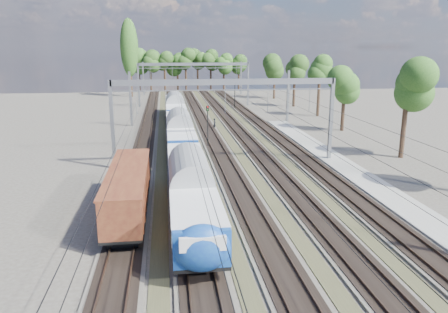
{
  "coord_description": "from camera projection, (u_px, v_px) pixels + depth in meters",
  "views": [
    {
      "loc": [
        -6.1,
        -14.53,
        12.16
      ],
      "look_at": [
        -1.15,
        22.35,
        2.8
      ],
      "focal_mm": 35.0,
      "sensor_mm": 36.0,
      "label": 1
    }
  ],
  "objects": [
    {
      "name": "signal_far",
      "position": [
        235.0,
        90.0,
        88.09
      ],
      "size": [
        0.4,
        0.37,
        5.81
      ],
      "rotation": [
        0.0,
        0.0,
        -0.27
      ],
      "color": "black",
      "rests_on": "ground"
    },
    {
      "name": "tree_belt",
      "position": [
        220.0,
        65.0,
        103.28
      ],
      "size": [
        39.65,
        100.07,
        11.86
      ],
      "color": "black",
      "rests_on": "ground"
    },
    {
      "name": "worker",
      "position": [
        215.0,
        124.0,
        66.65
      ],
      "size": [
        0.57,
        0.68,
        1.6
      ],
      "primitive_type": "imported",
      "rotation": [
        0.0,
        0.0,
        1.2
      ],
      "color": "black",
      "rests_on": "ground"
    },
    {
      "name": "poplar",
      "position": [
        129.0,
        48.0,
        107.15
      ],
      "size": [
        4.4,
        4.4,
        19.04
      ],
      "color": "black",
      "rests_on": "ground"
    },
    {
      "name": "freight_boxcar",
      "position": [
        128.0,
        189.0,
        31.85
      ],
      "size": [
        2.75,
        13.28,
        3.42
      ],
      "color": "black",
      "rests_on": "ground"
    },
    {
      "name": "catenary",
      "position": [
        207.0,
        86.0,
        66.84
      ],
      "size": [
        25.65,
        130.0,
        9.0
      ],
      "color": "gray",
      "rests_on": "ground"
    },
    {
      "name": "emu_train",
      "position": [
        180.0,
        128.0,
        52.67
      ],
      "size": [
        3.11,
        65.71,
        4.55
      ],
      "color": "black",
      "rests_on": "ground"
    },
    {
      "name": "platform",
      "position": [
        375.0,
        187.0,
        38.46
      ],
      "size": [
        3.0,
        70.0,
        0.3
      ],
      "primitive_type": "cube",
      "color": "gray",
      "rests_on": "ground"
    },
    {
      "name": "track_bed",
      "position": [
        211.0,
        136.0,
        60.95
      ],
      "size": [
        21.0,
        130.0,
        0.34
      ],
      "color": "#47423A",
      "rests_on": "ground"
    },
    {
      "name": "signal_near",
      "position": [
        208.0,
        121.0,
        53.78
      ],
      "size": [
        0.34,
        0.31,
        5.17
      ],
      "rotation": [
        0.0,
        0.0,
        0.13
      ],
      "color": "black",
      "rests_on": "ground"
    }
  ]
}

